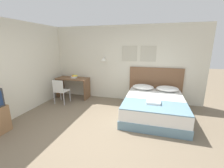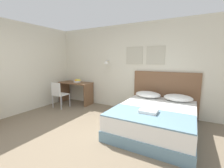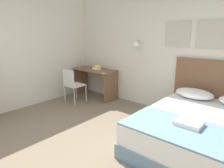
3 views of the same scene
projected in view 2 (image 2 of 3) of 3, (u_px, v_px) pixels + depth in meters
The scene contains 11 objects.
ground_plane at pixel (62, 149), 2.68m from camera, with size 24.00×24.00×0.00m, color #756651.
wall_back at pixel (124, 67), 4.78m from camera, with size 5.72×0.31×2.65m.
bed at pixel (155, 119), 3.37m from camera, with size 1.65×2.07×0.53m.
headboard at pixel (164, 94), 4.23m from camera, with size 1.77×0.06×1.24m.
pillow_left at pixel (148, 94), 4.17m from camera, with size 0.69×0.41×0.18m.
pillow_right at pixel (178, 98), 3.80m from camera, with size 0.69×0.41×0.18m.
throw_blanket at pixel (148, 116), 2.80m from camera, with size 1.60×0.83×0.02m.
folded_towel_near_foot at pixel (149, 111), 2.94m from camera, with size 0.34×0.27×0.06m.
desk at pixel (76, 89), 5.43m from camera, with size 1.20×0.55×0.77m.
desk_chair at pixel (59, 93), 4.87m from camera, with size 0.42×0.42×0.85m.
fruit_bowl at pixel (77, 81), 5.40m from camera, with size 0.28×0.25×0.12m.
Camera 2 is at (1.97, -1.72, 1.57)m, focal length 24.00 mm.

